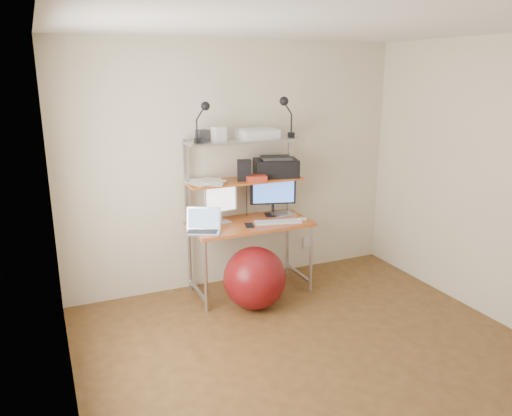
{
  "coord_description": "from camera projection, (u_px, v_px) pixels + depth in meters",
  "views": [
    {
      "loc": [
        -1.86,
        -2.93,
        2.2
      ],
      "look_at": [
        -0.06,
        1.15,
        0.97
      ],
      "focal_mm": 35.0,
      "sensor_mm": 36.0,
      "label": 1
    }
  ],
  "objects": [
    {
      "name": "mouse",
      "position": [
        302.0,
        219.0,
        5.03
      ],
      "size": [
        0.08,
        0.05,
        0.02
      ],
      "primitive_type": "cube",
      "rotation": [
        0.0,
        0.0,
        0.06
      ],
      "color": "silver",
      "rests_on": "desktop"
    },
    {
      "name": "phone",
      "position": [
        249.0,
        225.0,
        4.85
      ],
      "size": [
        0.11,
        0.16,
        0.01
      ],
      "primitive_type": "cube",
      "rotation": [
        0.0,
        0.0,
        -0.25
      ],
      "color": "black",
      "rests_on": "desktop"
    },
    {
      "name": "keyboard",
      "position": [
        278.0,
        222.0,
        4.96
      ],
      "size": [
        0.48,
        0.24,
        0.01
      ],
      "primitive_type": "cube",
      "rotation": [
        0.0,
        0.0,
        -0.24
      ],
      "color": "silver",
      "rests_on": "desktop"
    },
    {
      "name": "mac_mini",
      "position": [
        284.0,
        214.0,
        5.18
      ],
      "size": [
        0.21,
        0.21,
        0.04
      ],
      "primitive_type": "cube",
      "rotation": [
        0.0,
        0.0,
        0.12
      ],
      "color": "silver",
      "rests_on": "desktop"
    },
    {
      "name": "exercise_ball",
      "position": [
        255.0,
        278.0,
        4.73
      ],
      "size": [
        0.6,
        0.6,
        0.6
      ],
      "primitive_type": "sphere",
      "color": "maroon",
      "rests_on": "floor"
    },
    {
      "name": "paper_stack",
      "position": [
        207.0,
        182.0,
        4.81
      ],
      "size": [
        0.42,
        0.41,
        0.02
      ],
      "color": "white",
      "rests_on": "mid_shelf"
    },
    {
      "name": "clip_lamp_left",
      "position": [
        204.0,
        113.0,
        4.57
      ],
      "size": [
        0.15,
        0.08,
        0.38
      ],
      "color": "black",
      "rests_on": "top_shelf"
    },
    {
      "name": "nas_cube",
      "position": [
        244.0,
        170.0,
        4.92
      ],
      "size": [
        0.17,
        0.17,
        0.2
      ],
      "primitive_type": "cube",
      "rotation": [
        0.0,
        0.0,
        -0.33
      ],
      "color": "black",
      "rests_on": "mid_shelf"
    },
    {
      "name": "printer",
      "position": [
        276.0,
        167.0,
        5.09
      ],
      "size": [
        0.5,
        0.4,
        0.21
      ],
      "rotation": [
        0.0,
        0.0,
        -0.26
      ],
      "color": "black",
      "rests_on": "mid_shelf"
    },
    {
      "name": "box_white",
      "position": [
        219.0,
        134.0,
        4.72
      ],
      "size": [
        0.13,
        0.12,
        0.14
      ],
      "primitive_type": "cube",
      "rotation": [
        0.0,
        0.0,
        0.21
      ],
      "color": "silver",
      "rests_on": "top_shelf"
    },
    {
      "name": "box_grey",
      "position": [
        203.0,
        136.0,
        4.72
      ],
      "size": [
        0.13,
        0.13,
        0.11
      ],
      "primitive_type": "cube",
      "rotation": [
        0.0,
        0.0,
        0.27
      ],
      "color": "#2A2A2C",
      "rests_on": "top_shelf"
    },
    {
      "name": "laptop",
      "position": [
        203.0,
        227.0,
        4.67
      ],
      "size": [
        0.4,
        0.37,
        0.28
      ],
      "rotation": [
        0.0,
        0.0,
        -0.44
      ],
      "color": "silver",
      "rests_on": "desktop"
    },
    {
      "name": "computer_desk",
      "position": [
        247.0,
        200.0,
        4.96
      ],
      "size": [
        1.2,
        0.6,
        1.57
      ],
      "color": "#BB5B24",
      "rests_on": "ground"
    },
    {
      "name": "monitor_black",
      "position": [
        273.0,
        193.0,
        5.15
      ],
      "size": [
        0.47,
        0.18,
        0.48
      ],
      "rotation": [
        0.0,
        0.0,
        -0.27
      ],
      "color": "black",
      "rests_on": "desktop"
    },
    {
      "name": "clip_lamp_right",
      "position": [
        286.0,
        108.0,
        4.9
      ],
      "size": [
        0.16,
        0.09,
        0.4
      ],
      "color": "black",
      "rests_on": "top_shelf"
    },
    {
      "name": "wall_outlet",
      "position": [
        306.0,
        242.0,
        5.72
      ],
      "size": [
        0.08,
        0.01,
        0.12
      ],
      "primitive_type": "cube",
      "color": "silver",
      "rests_on": "room"
    },
    {
      "name": "red_box",
      "position": [
        256.0,
        178.0,
        4.9
      ],
      "size": [
        0.22,
        0.17,
        0.06
      ],
      "primitive_type": "cube",
      "rotation": [
        0.0,
        0.0,
        -0.19
      ],
      "color": "#B22E1C",
      "rests_on": "mid_shelf"
    },
    {
      "name": "monitor_silver",
      "position": [
        221.0,
        202.0,
        4.91
      ],
      "size": [
        0.36,
        0.15,
        0.4
      ],
      "rotation": [
        0.0,
        0.0,
        0.2
      ],
      "color": "silver",
      "rests_on": "desktop"
    },
    {
      "name": "room",
      "position": [
        329.0,
        208.0,
        3.56
      ],
      "size": [
        3.6,
        3.6,
        3.6
      ],
      "color": "brown",
      "rests_on": "ground"
    },
    {
      "name": "scanner",
      "position": [
        257.0,
        133.0,
        4.93
      ],
      "size": [
        0.41,
        0.29,
        0.1
      ],
      "rotation": [
        0.0,
        0.0,
        0.1
      ],
      "color": "silver",
      "rests_on": "top_shelf"
    }
  ]
}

